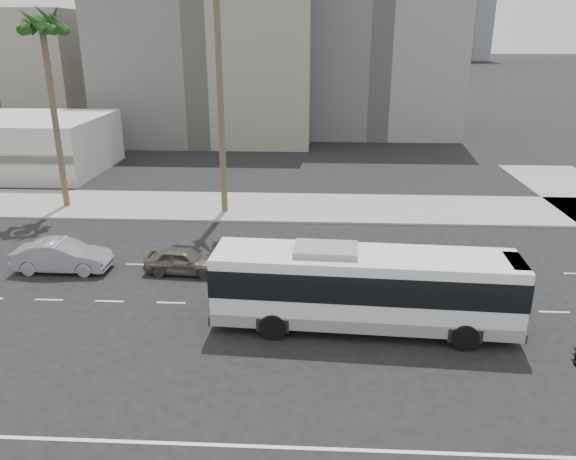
# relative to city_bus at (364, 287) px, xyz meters

# --- Properties ---
(ground) EXTENTS (700.00, 700.00, 0.00)m
(ground) POSITION_rel_city_bus_xyz_m (-2.99, 1.80, -1.96)
(ground) COLOR black
(ground) RESTS_ON ground
(sidewalk_north) EXTENTS (120.00, 7.00, 0.15)m
(sidewalk_north) POSITION_rel_city_bus_xyz_m (-2.99, 17.30, -1.88)
(sidewalk_north) COLOR gray
(sidewalk_north) RESTS_ON ground
(midrise_beige_west) EXTENTS (24.00, 18.00, 18.00)m
(midrise_beige_west) POSITION_rel_city_bus_xyz_m (-14.99, 46.80, 7.04)
(midrise_beige_west) COLOR slate
(midrise_beige_west) RESTS_ON ground
(midrise_gray_center) EXTENTS (20.00, 20.00, 26.00)m
(midrise_gray_center) POSITION_rel_city_bus_xyz_m (5.01, 53.80, 11.04)
(midrise_gray_center) COLOR slate
(midrise_gray_center) RESTS_ON ground
(midrise_beige_far) EXTENTS (18.00, 16.00, 15.00)m
(midrise_beige_far) POSITION_rel_city_bus_xyz_m (-40.99, 51.80, 5.54)
(midrise_beige_far) COLOR slate
(midrise_beige_far) RESTS_ON ground
(city_bus) EXTENTS (13.11, 3.64, 3.73)m
(city_bus) POSITION_rel_city_bus_xyz_m (0.00, 0.00, 0.00)
(city_bus) COLOR silver
(city_bus) RESTS_ON ground
(car_a) EXTENTS (1.99, 4.26, 1.41)m
(car_a) POSITION_rel_city_bus_xyz_m (-9.18, 5.36, -1.25)
(car_a) COLOR #555046
(car_a) RESTS_ON ground
(car_b) EXTENTS (1.80, 5.15, 1.70)m
(car_b) POSITION_rel_city_bus_xyz_m (-15.78, 5.31, -1.11)
(car_b) COLOR gray
(car_b) RESTS_ON ground
(palm_mid) EXTENTS (4.52, 4.52, 14.00)m
(palm_mid) POSITION_rel_city_bus_xyz_m (-20.63, 16.74, 10.64)
(palm_mid) COLOR brown
(palm_mid) RESTS_ON ground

